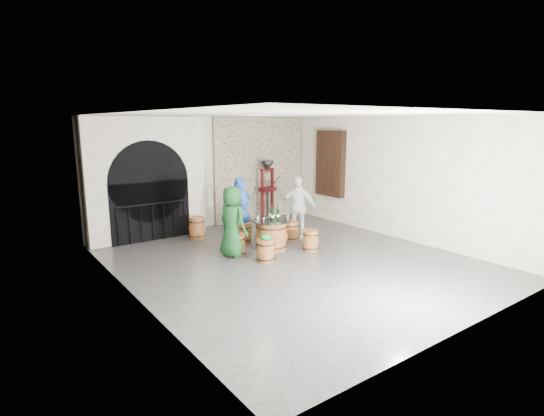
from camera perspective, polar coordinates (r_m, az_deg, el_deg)
ground at (r=9.54m, az=2.76°, el=-7.13°), size 8.00×8.00×0.00m
wall_back at (r=12.50m, az=-8.75°, el=4.70°), size 8.00×0.00×8.00m
wall_front at (r=6.60m, az=25.18°, el=-2.22°), size 8.00×0.00×8.00m
wall_left at (r=7.51m, az=-18.43°, el=-0.17°), size 0.00×8.00×8.00m
wall_right at (r=11.66m, az=16.42°, el=3.89°), size 0.00×8.00×8.00m
ceiling at (r=9.05m, az=2.96°, el=12.46°), size 8.00×8.00×0.00m
stone_facing_panel at (r=13.37m, az=-1.74°, el=5.25°), size 3.20×0.12×3.18m
arched_opening at (r=11.52m, az=-16.57°, el=3.70°), size 3.10×0.60×3.19m
shuttered_window at (r=13.15m, az=7.82°, el=5.93°), size 0.23×1.10×2.00m
barrel_table at (r=10.29m, az=-0.06°, el=-3.63°), size 0.94×0.94×0.73m
barrel_stool_left at (r=9.89m, az=-4.75°, el=-4.96°), size 0.41×0.41×0.51m
barrel_stool_far at (r=10.94m, az=-3.80°, el=-3.33°), size 0.41×0.41×0.51m
barrel_stool_right at (r=11.10m, az=2.58°, el=-3.10°), size 0.41×0.41×0.51m
barrel_stool_near_right at (r=10.26m, az=5.19°, el=-4.35°), size 0.41×0.41×0.51m
barrel_stool_near_left at (r=9.43m, az=-0.86°, el=-5.74°), size 0.41×0.41×0.51m
green_cap at (r=9.34m, az=-0.85°, el=-3.95°), size 0.26×0.22×0.12m
person_green at (r=9.70m, az=-5.36°, el=-1.85°), size 0.67×0.88×1.63m
person_blue at (r=10.86m, az=-4.14°, el=-0.28°), size 0.61×0.40×1.67m
person_white at (r=11.24m, az=3.42°, el=0.09°), size 0.96×0.99×1.66m
wine_bottle_left at (r=10.15m, az=0.07°, el=-0.96°), size 0.08×0.08×0.32m
wine_bottle_center at (r=10.24m, az=0.79°, el=-0.85°), size 0.08×0.08×0.32m
wine_bottle_right at (r=10.33m, az=-0.11°, el=-0.74°), size 0.08×0.08×0.32m
tasting_glass_a at (r=10.04m, az=-1.12°, el=-1.57°), size 0.05×0.05×0.10m
tasting_glass_b at (r=10.34m, az=0.86°, el=-1.20°), size 0.05×0.05×0.10m
tasting_glass_c at (r=10.26m, az=-1.93°, el=-1.30°), size 0.05×0.05×0.10m
tasting_glass_d at (r=10.50m, az=-0.40°, el=-1.00°), size 0.05×0.05×0.10m
tasting_glass_e at (r=10.31m, az=2.14°, el=-1.24°), size 0.05×0.05×0.10m
tasting_glass_f at (r=10.06m, az=-1.93°, el=-1.55°), size 0.05×0.05×0.10m
side_barrel at (r=11.45m, az=-10.07°, el=-2.64°), size 0.44×0.44×0.58m
corking_press at (r=13.03m, az=-0.63°, el=2.90°), size 0.80×0.47×1.90m
control_box at (r=13.47m, az=-0.66°, el=4.24°), size 0.18×0.10×0.22m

